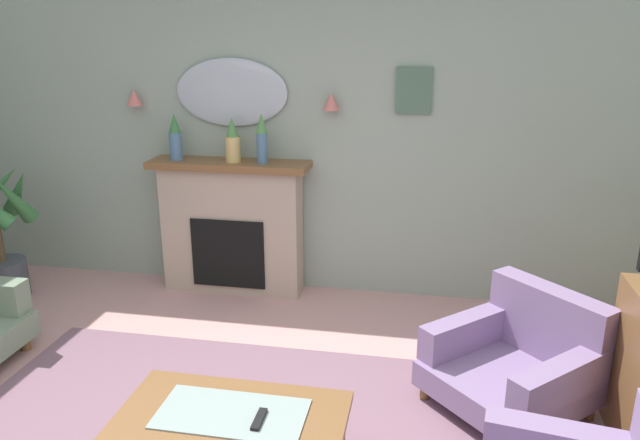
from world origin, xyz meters
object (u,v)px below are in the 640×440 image
at_px(wall_mirror, 231,93).
at_px(armchair_near_fireplace, 520,360).
at_px(mantel_vase_right, 262,137).
at_px(fireplace, 232,228).
at_px(mantel_vase_left, 175,138).
at_px(wall_sconce_left, 134,97).
at_px(coffee_table, 232,425).
at_px(tv_remote, 259,420).
at_px(framed_picture, 414,91).
at_px(mantel_vase_centre, 233,142).
at_px(wall_sconce_right, 331,101).

distance_m(wall_mirror, armchair_near_fireplace, 3.04).
bearing_deg(mantel_vase_right, fireplace, 174.61).
xyz_separation_m(mantel_vase_left, wall_sconce_left, (-0.40, 0.12, 0.31)).
relative_size(mantel_vase_left, armchair_near_fireplace, 0.34).
bearing_deg(coffee_table, tv_remote, -11.20).
xyz_separation_m(mantel_vase_left, framed_picture, (1.95, 0.18, 0.40)).
bearing_deg(armchair_near_fireplace, mantel_vase_left, 153.95).
bearing_deg(wall_mirror, wall_sconce_left, -176.63).
height_order(mantel_vase_left, coffee_table, mantel_vase_left).
bearing_deg(wall_sconce_left, mantel_vase_centre, -7.59).
bearing_deg(mantel_vase_centre, fireplace, 150.47).
relative_size(fireplace, wall_sconce_right, 9.71).
height_order(wall_sconce_right, armchair_near_fireplace, wall_sconce_right).
distance_m(mantel_vase_centre, framed_picture, 1.52).
bearing_deg(mantel_vase_left, wall_sconce_left, 163.30).
height_order(wall_sconce_left, armchair_near_fireplace, wall_sconce_left).
bearing_deg(tv_remote, coffee_table, 168.80).
distance_m(mantel_vase_left, wall_sconce_left, 0.52).
bearing_deg(coffee_table, mantel_vase_right, 101.70).
distance_m(framed_picture, armchair_near_fireplace, 2.21).
bearing_deg(wall_mirror, fireplace, -90.00).
bearing_deg(mantel_vase_right, mantel_vase_left, 180.00).
bearing_deg(mantel_vase_right, tv_remote, -75.08).
bearing_deg(wall_sconce_right, wall_sconce_left, 180.00).
distance_m(fireplace, coffee_table, 2.50).
height_order(wall_mirror, framed_picture, wall_mirror).
distance_m(fireplace, mantel_vase_centre, 0.76).
bearing_deg(wall_mirror, wall_sconce_right, -3.37).
distance_m(wall_sconce_left, armchair_near_fireplace, 3.68).
bearing_deg(wall_mirror, tv_remote, -69.85).
bearing_deg(wall_mirror, mantel_vase_right, -29.54).
xyz_separation_m(wall_mirror, wall_sconce_right, (0.85, -0.05, -0.05)).
xyz_separation_m(fireplace, wall_sconce_left, (-0.85, 0.09, 1.09)).
bearing_deg(wall_sconce_right, wall_mirror, 176.63).
bearing_deg(fireplace, mantel_vase_left, -176.40).
height_order(mantel_vase_centre, wall_sconce_left, wall_sconce_left).
bearing_deg(mantel_vase_centre, mantel_vase_right, -0.00).
bearing_deg(mantel_vase_right, mantel_vase_centre, 180.00).
bearing_deg(mantel_vase_centre, wall_sconce_left, 172.41).
height_order(mantel_vase_right, wall_mirror, wall_mirror).
distance_m(mantel_vase_right, wall_sconce_right, 0.63).
bearing_deg(wall_sconce_left, mantel_vase_right, -5.96).
bearing_deg(mantel_vase_right, armchair_near_fireplace, -34.09).
distance_m(wall_sconce_right, coffee_table, 2.77).
distance_m(wall_sconce_left, tv_remote, 3.29).
bearing_deg(armchair_near_fireplace, mantel_vase_right, 145.91).
xyz_separation_m(wall_mirror, coffee_table, (0.78, -2.51, -1.33)).
relative_size(fireplace, armchair_near_fireplace, 1.19).
bearing_deg(wall_sconce_left, armchair_near_fireplace, -24.92).
bearing_deg(mantel_vase_left, wall_mirror, 20.70).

